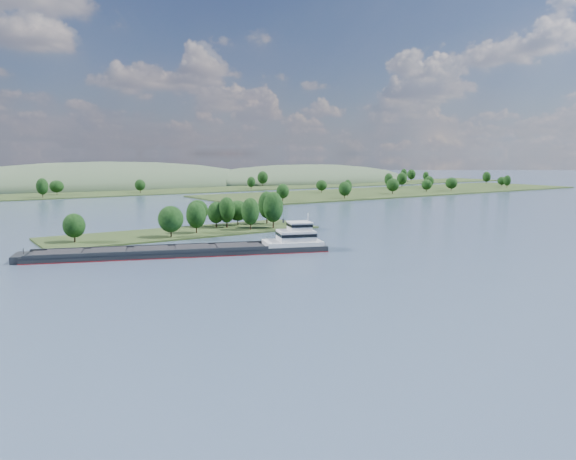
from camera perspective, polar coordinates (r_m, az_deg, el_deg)
ground at (r=155.83m, az=-1.72°, el=-2.94°), size 1800.00×1800.00×0.00m
tree_island at (r=210.62m, az=-8.48°, el=0.96°), size 100.00×31.62×15.14m
right_bank at (r=440.19m, az=11.59°, el=3.96°), size 320.00×90.00×14.21m
back_shoreline at (r=420.05m, az=-21.48°, el=3.37°), size 900.00×60.00×15.37m
hill_east at (r=589.45m, az=1.78°, el=4.94°), size 260.00×140.00×36.00m
hill_west at (r=529.93m, az=-18.19°, el=4.25°), size 320.00×160.00×44.00m
cargo_barge at (r=164.66m, az=-8.91°, el=-1.92°), size 85.54×39.47×11.81m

